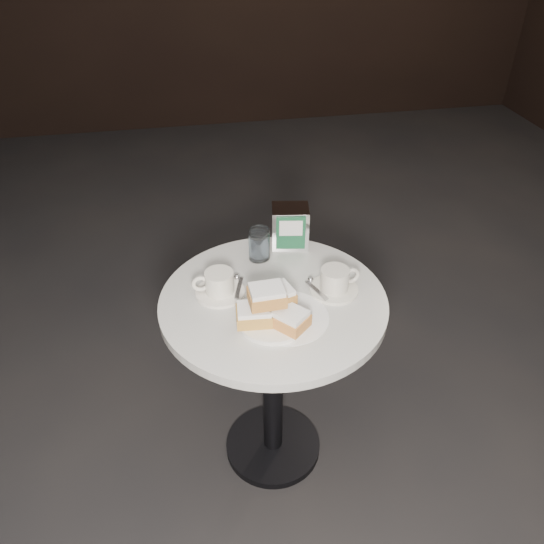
{
  "coord_description": "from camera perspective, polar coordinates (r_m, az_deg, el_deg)",
  "views": [
    {
      "loc": [
        -0.24,
        -1.24,
        1.77
      ],
      "look_at": [
        0.0,
        0.02,
        0.83
      ],
      "focal_mm": 35.0,
      "sensor_mm": 36.0,
      "label": 1
    }
  ],
  "objects": [
    {
      "name": "beignet_plate",
      "position": [
        1.51,
        -0.04,
        -4.11
      ],
      "size": [
        0.26,
        0.26,
        0.13
      ],
      "rotation": [
        0.0,
        0.0,
        -0.4
      ],
      "color": "white",
      "rests_on": "cafe_table"
    },
    {
      "name": "ground",
      "position": [
        2.17,
        0.1,
        -18.31
      ],
      "size": [
        7.0,
        7.0,
        0.0
      ],
      "primitive_type": "plane",
      "color": "black",
      "rests_on": "ground"
    },
    {
      "name": "water_glass_right",
      "position": [
        1.77,
        -1.32,
        3.0
      ],
      "size": [
        0.07,
        0.07,
        0.11
      ],
      "rotation": [
        0.0,
        0.0,
        0.01
      ],
      "color": "white",
      "rests_on": "cafe_table"
    },
    {
      "name": "cafe_table",
      "position": [
        1.76,
        0.12,
        -7.87
      ],
      "size": [
        0.7,
        0.7,
        0.74
      ],
      "color": "black",
      "rests_on": "ground"
    },
    {
      "name": "coffee_cup_right",
      "position": [
        1.65,
        6.78,
        -1.03
      ],
      "size": [
        0.17,
        0.17,
        0.08
      ],
      "rotation": [
        0.0,
        0.0,
        0.12
      ],
      "color": "silver",
      "rests_on": "cafe_table"
    },
    {
      "name": "water_glass_left",
      "position": [
        1.77,
        -1.53,
        2.75
      ],
      "size": [
        0.07,
        0.07,
        0.1
      ],
      "rotation": [
        0.0,
        0.0,
        0.14
      ],
      "color": "white",
      "rests_on": "cafe_table"
    },
    {
      "name": "sugar_spill",
      "position": [
        1.56,
        1.6,
        -4.84
      ],
      "size": [
        0.33,
        0.33,
        0.0
      ],
      "primitive_type": "cylinder",
      "rotation": [
        0.0,
        0.0,
        0.41
      ],
      "color": "white",
      "rests_on": "cafe_table"
    },
    {
      "name": "napkin_dispenser",
      "position": [
        1.83,
        1.96,
        4.92
      ],
      "size": [
        0.14,
        0.12,
        0.15
      ],
      "rotation": [
        0.0,
        0.0,
        -0.17
      ],
      "color": "silver",
      "rests_on": "cafe_table"
    },
    {
      "name": "coffee_cup_left",
      "position": [
        1.63,
        -5.71,
        -1.37
      ],
      "size": [
        0.16,
        0.16,
        0.08
      ],
      "rotation": [
        0.0,
        0.0,
        -0.02
      ],
      "color": "white",
      "rests_on": "cafe_table"
    }
  ]
}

